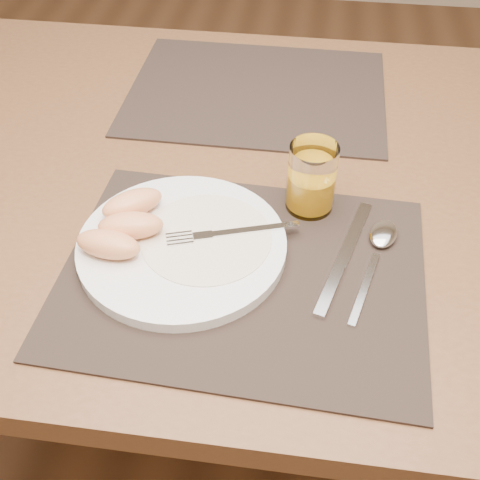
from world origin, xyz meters
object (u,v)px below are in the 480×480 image
juice_glass (311,181)px  fork (221,234)px  placemat_near (242,273)px  plate (182,245)px  knife (340,265)px  spoon (381,241)px  table (244,209)px  placemat_far (257,92)px

juice_glass → fork: bearing=-139.9°
placemat_near → plate: plate is taller
placemat_near → juice_glass: 0.16m
knife → juice_glass: size_ratio=2.17×
placemat_near → fork: bearing=125.8°
knife → spoon: (0.05, 0.05, 0.00)m
table → spoon: bearing=-36.2°
placemat_far → juice_glass: size_ratio=4.53×
fork → spoon: bearing=7.5°
placemat_far → fork: bearing=-90.1°
placemat_near → fork: 0.06m
plate → knife: size_ratio=1.25×
fork → juice_glass: juice_glass is taller
placemat_near → spoon: bearing=23.3°
table → juice_glass: bearing=-38.3°
placemat_far → plate: (-0.05, -0.41, 0.01)m
knife → juice_glass: 0.13m
table → plate: bearing=-106.3°
knife → table: bearing=127.4°
placemat_far → placemat_near: bearing=-85.6°
table → juice_glass: (0.10, -0.08, 0.13)m
spoon → table: bearing=143.8°
placemat_far → spoon: size_ratio=2.36×
plate → juice_glass: size_ratio=2.72×
table → knife: knife is taller
plate → placemat_near: bearing=-19.2°
fork → knife: bearing=-7.6°
spoon → fork: bearing=-172.5°
plate → juice_glass: juice_glass is taller
placemat_far → spoon: (0.21, -0.37, 0.01)m
spoon → placemat_far: bearing=119.4°
placemat_near → fork: size_ratio=2.63×
fork → spoon: size_ratio=0.90×
plate → fork: bearing=20.7°
placemat_far → spoon: 0.42m
placemat_far → table: bearing=-88.2°
placemat_near → plate: bearing=160.8°
knife → spoon: bearing=43.0°
fork → spoon: fork is taller
fork → knife: 0.16m
knife → spoon: 0.07m
plate → spoon: bearing=10.1°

